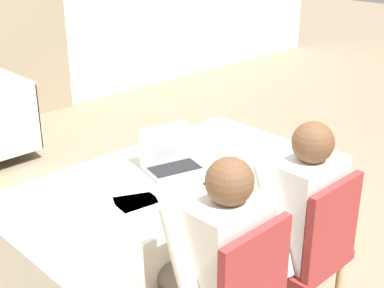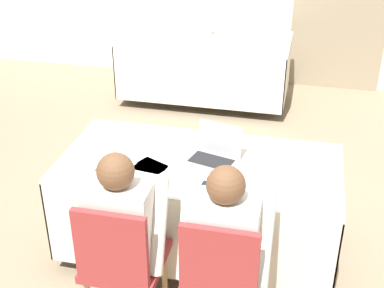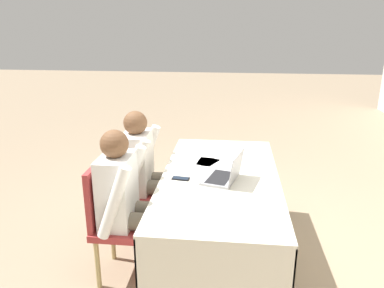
# 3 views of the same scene
# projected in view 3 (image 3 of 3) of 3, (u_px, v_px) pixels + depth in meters

# --- Properties ---
(ground_plane) EXTENTS (24.00, 24.00, 0.00)m
(ground_plane) POSITION_uv_depth(u_px,v_px,m) (218.00, 257.00, 3.10)
(ground_plane) COLOR gray
(conference_table_near) EXTENTS (1.82, 0.89, 0.73)m
(conference_table_near) POSITION_uv_depth(u_px,v_px,m) (220.00, 196.00, 2.93)
(conference_table_near) COLOR silver
(conference_table_near) RESTS_ON ground_plane
(laptop) EXTENTS (0.37, 0.33, 0.23)m
(laptop) POSITION_uv_depth(u_px,v_px,m) (225.00, 175.00, 2.78)
(laptop) COLOR #99999E
(laptop) RESTS_ON conference_table_near
(cell_phone) EXTENTS (0.08, 0.14, 0.01)m
(cell_phone) POSITION_uv_depth(u_px,v_px,m) (181.00, 178.00, 2.82)
(cell_phone) COLOR black
(cell_phone) RESTS_ON conference_table_near
(paper_beside_laptop) EXTENTS (0.32, 0.36, 0.00)m
(paper_beside_laptop) POSITION_uv_depth(u_px,v_px,m) (200.00, 160.00, 3.20)
(paper_beside_laptop) COLOR white
(paper_beside_laptop) RESTS_ON conference_table_near
(paper_centre_table) EXTENTS (0.25, 0.32, 0.00)m
(paper_centre_table) POSITION_uv_depth(u_px,v_px,m) (215.00, 163.00, 3.15)
(paper_centre_table) COLOR white
(paper_centre_table) RESTS_ON conference_table_near
(chair_near_left) EXTENTS (0.44, 0.44, 0.90)m
(chair_near_left) POSITION_uv_depth(u_px,v_px,m) (135.00, 184.00, 3.30)
(chair_near_left) COLOR tan
(chair_near_left) RESTS_ON ground_plane
(chair_near_right) EXTENTS (0.44, 0.44, 0.90)m
(chair_near_right) POSITION_uv_depth(u_px,v_px,m) (116.00, 216.00, 2.76)
(chair_near_right) COLOR tan
(chair_near_right) RESTS_ON ground_plane
(person_checkered_shirt) EXTENTS (0.50, 0.52, 1.16)m
(person_checkered_shirt) POSITION_uv_depth(u_px,v_px,m) (146.00, 168.00, 3.24)
(person_checkered_shirt) COLOR #665B4C
(person_checkered_shirt) RESTS_ON ground_plane
(person_white_shirt) EXTENTS (0.50, 0.52, 1.16)m
(person_white_shirt) POSITION_uv_depth(u_px,v_px,m) (128.00, 197.00, 2.70)
(person_white_shirt) COLOR #665B4C
(person_white_shirt) RESTS_ON ground_plane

